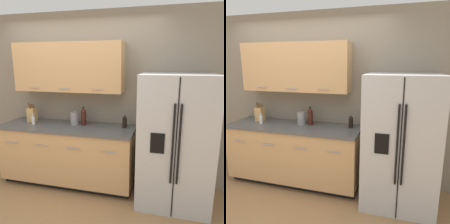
# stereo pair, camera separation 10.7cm
# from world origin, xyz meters

# --- Properties ---
(wall_back) EXTENTS (10.00, 0.39, 2.60)m
(wall_back) POSITION_xyz_m (-0.03, 1.32, 1.41)
(wall_back) COLOR gray
(wall_back) RESTS_ON ground_plane
(counter_unit) EXTENTS (2.05, 0.64, 0.92)m
(counter_unit) POSITION_xyz_m (-0.15, 1.02, 0.47)
(counter_unit) COLOR black
(counter_unit) RESTS_ON ground_plane
(refrigerator) EXTENTS (0.91, 0.81, 1.72)m
(refrigerator) POSITION_xyz_m (1.41, 0.94, 0.86)
(refrigerator) COLOR #B2B2B5
(refrigerator) RESTS_ON ground_plane
(knife_block) EXTENTS (0.12, 0.12, 0.31)m
(knife_block) POSITION_xyz_m (-0.79, 1.11, 1.04)
(knife_block) COLOR tan
(knife_block) RESTS_ON counter_unit
(wine_bottle) EXTENTS (0.08, 0.08, 0.28)m
(wine_bottle) POSITION_xyz_m (0.08, 1.12, 1.05)
(wine_bottle) COLOR #3D1914
(wine_bottle) RESTS_ON counter_unit
(soap_dispenser) EXTENTS (0.06, 0.05, 0.16)m
(soap_dispenser) POSITION_xyz_m (-0.68, 0.97, 0.99)
(soap_dispenser) COLOR silver
(soap_dispenser) RESTS_ON counter_unit
(oil_bottle) EXTENTS (0.07, 0.07, 0.18)m
(oil_bottle) POSITION_xyz_m (0.71, 1.13, 1.01)
(oil_bottle) COLOR black
(oil_bottle) RESTS_ON counter_unit
(steel_canister) EXTENTS (0.13, 0.13, 0.21)m
(steel_canister) POSITION_xyz_m (-0.05, 1.11, 1.02)
(steel_canister) COLOR gray
(steel_canister) RESTS_ON counter_unit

